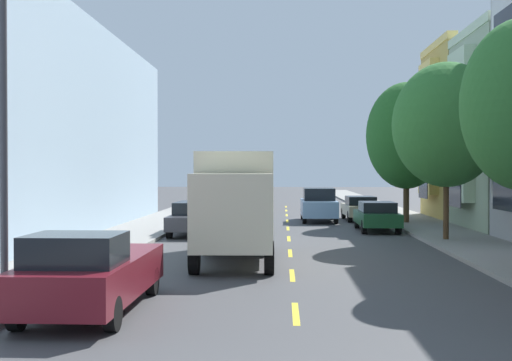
% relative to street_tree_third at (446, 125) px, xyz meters
% --- Properties ---
extents(ground_plane, '(160.00, 160.00, 0.00)m').
position_rel_street_tree_third_xyz_m(ground_plane, '(-6.40, 9.26, -4.81)').
color(ground_plane, '#424244').
extents(sidewalk_left, '(3.20, 120.00, 0.14)m').
position_rel_street_tree_third_xyz_m(sidewalk_left, '(-13.50, 7.26, -4.74)').
color(sidewalk_left, gray).
rests_on(sidewalk_left, ground_plane).
extents(sidewalk_right, '(3.20, 120.00, 0.14)m').
position_rel_street_tree_third_xyz_m(sidewalk_right, '(0.70, 7.26, -4.74)').
color(sidewalk_right, gray).
rests_on(sidewalk_right, ground_plane).
extents(lane_centerline_dashes, '(0.14, 47.20, 0.01)m').
position_rel_street_tree_third_xyz_m(lane_centerline_dashes, '(-6.40, 3.76, -4.80)').
color(lane_centerline_dashes, yellow).
rests_on(lane_centerline_dashes, ground_plane).
extents(street_tree_third, '(4.38, 4.38, 7.22)m').
position_rel_street_tree_third_xyz_m(street_tree_third, '(0.00, 0.00, 0.00)').
color(street_tree_third, '#47331E').
rests_on(street_tree_third, sidewalk_right).
extents(street_tree_farthest, '(4.32, 4.32, 7.56)m').
position_rel_street_tree_third_xyz_m(street_tree_farthest, '(0.00, 8.79, 0.01)').
color(street_tree_farthest, '#47331E').
rests_on(street_tree_farthest, sidewalk_right).
extents(street_lamp, '(1.35, 0.28, 7.06)m').
position_rel_street_tree_third_xyz_m(street_lamp, '(-12.35, -13.77, -0.59)').
color(street_lamp, '#38383D').
rests_on(street_lamp, sidewalk_left).
extents(delivery_box_truck, '(2.62, 7.56, 3.53)m').
position_rel_street_tree_third_xyz_m(delivery_box_truck, '(-8.21, -5.60, -2.83)').
color(delivery_box_truck, beige).
rests_on(delivery_box_truck, ground_plane).
extents(parked_suv_red, '(1.95, 4.80, 1.93)m').
position_rel_street_tree_third_xyz_m(parked_suv_red, '(-10.89, 24.16, -3.82)').
color(parked_suv_red, '#AD1E1E').
rests_on(parked_suv_red, ground_plane).
extents(parked_pickup_burgundy, '(2.03, 5.31, 1.73)m').
position_rel_street_tree_third_xyz_m(parked_pickup_burgundy, '(-10.66, -13.83, -3.98)').
color(parked_pickup_burgundy, maroon).
rests_on(parked_pickup_burgundy, ground_plane).
extents(parked_sedan_champagne, '(1.90, 4.54, 1.43)m').
position_rel_street_tree_third_xyz_m(parked_sedan_champagne, '(-2.13, 11.79, -4.06)').
color(parked_sedan_champagne, tan).
rests_on(parked_sedan_champagne, ground_plane).
extents(parked_wagon_charcoal, '(1.86, 4.72, 1.50)m').
position_rel_street_tree_third_xyz_m(parked_wagon_charcoal, '(-10.75, 2.87, -4.01)').
color(parked_wagon_charcoal, '#333338').
rests_on(parked_wagon_charcoal, ground_plane).
extents(parked_sedan_forest, '(1.81, 4.50, 1.43)m').
position_rel_street_tree_third_xyz_m(parked_sedan_forest, '(-2.11, 4.97, -4.06)').
color(parked_sedan_forest, '#194C28').
rests_on(parked_sedan_forest, ground_plane).
extents(moving_sky_sedan, '(1.95, 4.80, 1.93)m').
position_rel_street_tree_third_xyz_m(moving_sky_sedan, '(-4.60, 10.95, -3.82)').
color(moving_sky_sedan, '#7A9EC6').
rests_on(moving_sky_sedan, ground_plane).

